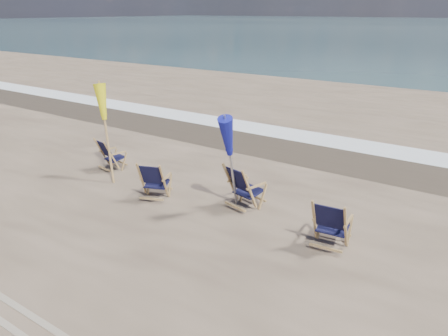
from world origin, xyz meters
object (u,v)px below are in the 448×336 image
object	(u,v)px
beach_chair_0	(112,157)
beach_chair_1	(164,182)
beach_chair_2	(249,191)
umbrella_yellow	(104,107)
beach_chair_3	(345,229)
umbrella_blue	(232,133)

from	to	relation	value
beach_chair_0	beach_chair_1	world-z (taller)	beach_chair_1
beach_chair_1	beach_chair_2	distance (m)	1.92
beach_chair_2	umbrella_yellow	bearing A→B (deg)	17.80
beach_chair_1	beach_chair_3	world-z (taller)	beach_chair_3
beach_chair_3	umbrella_blue	world-z (taller)	umbrella_blue
umbrella_yellow	beach_chair_2	bearing A→B (deg)	4.36
beach_chair_1	umbrella_blue	bearing A→B (deg)	176.61
beach_chair_0	umbrella_yellow	size ratio (longest dim) A/B	0.37
beach_chair_0	umbrella_blue	xyz separation A→B (m)	(3.76, -0.12, 1.24)
beach_chair_0	umbrella_yellow	world-z (taller)	umbrella_yellow
beach_chair_1	umbrella_blue	size ratio (longest dim) A/B	0.42
beach_chair_0	beach_chair_1	xyz separation A→B (m)	(2.30, -0.59, 0.02)
beach_chair_0	umbrella_blue	size ratio (longest dim) A/B	0.40
beach_chair_2	umbrella_yellow	xyz separation A→B (m)	(-3.83, -0.29, 1.32)
beach_chair_1	umbrella_yellow	bearing A→B (deg)	-28.06
beach_chair_0	umbrella_yellow	distance (m)	1.46
beach_chair_2	beach_chair_3	world-z (taller)	beach_chair_2
umbrella_yellow	umbrella_blue	world-z (taller)	umbrella_yellow
beach_chair_0	beach_chair_3	distance (m)	6.32
beach_chair_1	umbrella_blue	distance (m)	1.96
umbrella_yellow	umbrella_blue	bearing A→B (deg)	3.67
beach_chair_0	beach_chair_2	bearing A→B (deg)	-169.68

